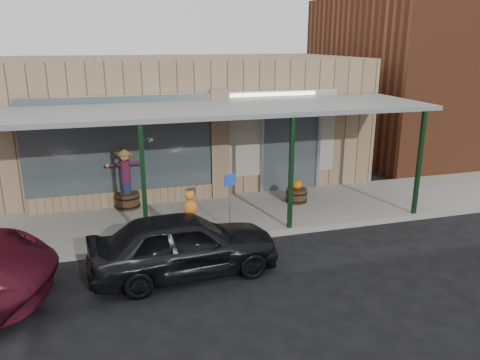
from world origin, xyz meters
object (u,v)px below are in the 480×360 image
object	(u,v)px
barrel_pumpkin	(296,194)
parked_sedan	(184,244)
barrel_scarecrow	(127,188)
handicap_sign	(230,195)

from	to	relation	value
barrel_pumpkin	parked_sedan	xyz separation A→B (m)	(-3.87, -3.18, 0.27)
barrel_scarecrow	barrel_pumpkin	world-z (taller)	barrel_scarecrow
barrel_scarecrow	parked_sedan	bearing A→B (deg)	-64.33
handicap_sign	parked_sedan	xyz separation A→B (m)	(-1.43, -1.66, -0.42)
parked_sedan	handicap_sign	bearing A→B (deg)	-44.67
barrel_scarecrow	parked_sedan	size ratio (longest dim) A/B	0.43
barrel_scarecrow	parked_sedan	distance (m)	4.16
barrel_pumpkin	parked_sedan	size ratio (longest dim) A/B	0.18
parked_sedan	barrel_scarecrow	bearing A→B (deg)	9.39
parked_sedan	barrel_pumpkin	bearing A→B (deg)	-54.57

